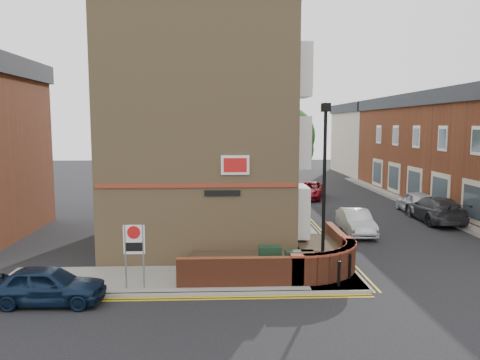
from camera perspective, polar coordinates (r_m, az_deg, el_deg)
name	(u,v)px	position (r m, az deg, el deg)	size (l,w,h in m)	color
ground	(283,294)	(16.23, 5.22, -13.73)	(120.00, 120.00, 0.00)	black
pavement_corner	(182,279)	(17.55, -7.11, -11.94)	(13.00, 3.00, 0.12)	gray
pavement_main	(281,208)	(31.83, 5.00, -3.40)	(2.00, 32.00, 0.12)	gray
pavement_far	(462,215)	(32.34, 25.48, -3.88)	(4.00, 40.00, 0.12)	gray
kerb_side	(178,294)	(16.14, -7.56, -13.65)	(13.00, 0.15, 0.12)	gray
kerb_main_near	(295,208)	(31.97, 6.78, -3.38)	(0.15, 32.00, 0.12)	gray
kerb_main_far	(431,215)	(31.46, 22.25, -4.01)	(0.15, 40.00, 0.12)	gray
yellow_lines_side	(177,299)	(15.93, -7.64, -14.15)	(13.00, 0.28, 0.01)	gold
yellow_lines_main	(299,209)	(32.02, 7.22, -3.47)	(0.28, 32.00, 0.01)	gold
corner_building	(204,113)	(23.09, -4.37, 8.12)	(8.95, 10.40, 13.60)	#9A7B52
garden_wall	(274,271)	(18.58, 4.18, -11.04)	(6.80, 6.00, 1.20)	brown
lamppost	(324,191)	(16.83, 10.21, -1.30)	(0.25, 0.50, 6.30)	black
utility_cabinet_large	(270,262)	(17.19, 3.66, -10.00)	(0.80, 0.45, 1.20)	black
utility_cabinet_small	(293,266)	(17.02, 6.49, -10.38)	(0.55, 0.40, 1.10)	black
bollard_near	(339,274)	(16.79, 11.97, -11.09)	(0.11, 0.11, 0.90)	black
bollard_far	(350,266)	(17.68, 13.23, -10.21)	(0.11, 0.11, 0.90)	black
zone_sign	(134,245)	(16.34, -12.78, -7.69)	(0.72, 0.07, 2.20)	slate
far_terrace	(457,148)	(36.13, 24.96, 3.56)	(5.40, 30.40, 8.00)	brown
far_terrace_cream	(365,139)	(55.61, 15.01, 4.89)	(5.40, 12.40, 8.00)	beige
tree_near	(286,140)	(29.41, 5.58, 4.85)	(3.64, 3.65, 6.70)	#382B1E
tree_mid	(272,131)	(37.33, 3.89, 6.04)	(4.03, 4.03, 7.42)	#382B1E
tree_far	(263,132)	(45.30, 2.78, 5.82)	(3.81, 3.81, 7.00)	#382B1E
traffic_light_assembly	(272,158)	(40.42, 3.97, 2.67)	(0.20, 0.16, 4.20)	black
navy_hatchback	(48,285)	(16.38, -22.41, -11.76)	(1.45, 3.61, 1.23)	#0E1C33
silver_car_near	(356,222)	(25.21, 13.93, -4.96)	(1.34, 3.84, 1.27)	#ADB0B5
red_car_main	(309,190)	(36.47, 8.37, -1.23)	(2.12, 4.60, 1.28)	maroon
grey_car_far	(435,209)	(29.73, 22.70, -3.30)	(2.09, 5.13, 1.49)	#2B2C30
silver_car_far	(417,202)	(32.05, 20.75, -2.53)	(1.73, 4.30, 1.47)	#B9BCC2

